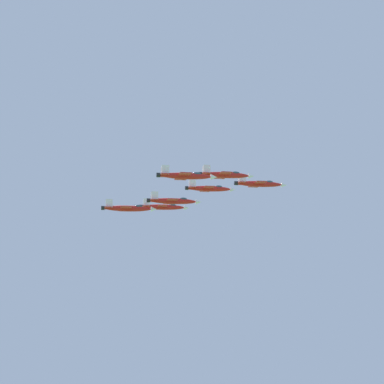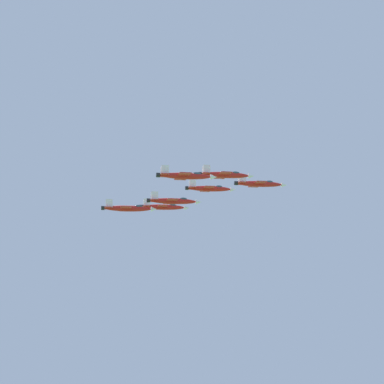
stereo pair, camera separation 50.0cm
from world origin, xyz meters
name	(u,v)px [view 2 (the right image)]	position (x,y,z in m)	size (l,w,h in m)	color
jet_lead	(260,184)	(-29.60, -17.37, 170.98)	(11.12, 13.69, 3.30)	red
jet_left_wingman	(210,188)	(-45.63, -20.99, 171.13)	(11.17, 13.37, 3.25)	red
jet_right_wingman	(225,175)	(-28.62, -33.77, 170.99)	(10.90, 13.39, 3.23)	red
jet_left_outer	(163,207)	(-61.66, -24.60, 166.83)	(11.22, 13.55, 3.29)	red
jet_right_outer	(185,176)	(-27.63, -50.17, 168.14)	(10.84, 13.23, 3.20)	red
jet_slot_rear	(173,201)	(-44.65, -37.39, 165.29)	(11.04, 13.45, 3.25)	red
jet_trailing	(128,208)	(-52.17, -47.39, 162.88)	(11.15, 13.12, 3.21)	red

